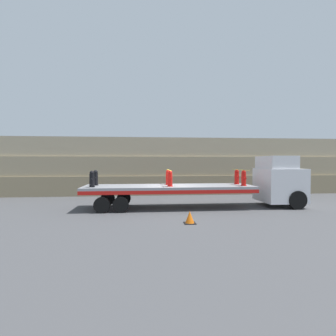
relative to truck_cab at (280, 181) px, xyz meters
name	(u,v)px	position (x,y,z in m)	size (l,w,h in m)	color
ground_plane	(169,208)	(-6.72, 0.00, -1.51)	(120.00, 120.00, 0.00)	#474749
rock_cliff	(160,166)	(-6.72, 7.12, 0.78)	(60.00, 3.30, 4.58)	gray
truck_cab	(280,181)	(0.00, 0.00, 0.00)	(2.30, 2.62, 3.00)	silver
flatbed_trailer	(159,190)	(-7.29, 0.00, -0.45)	(9.64, 2.60, 1.29)	gray
fire_hydrant_black_near_0	(92,179)	(-10.94, -0.55, 0.21)	(0.33, 0.56, 0.89)	black
fire_hydrant_black_far_0	(96,178)	(-10.94, 0.55, 0.21)	(0.33, 0.56, 0.89)	black
fire_hydrant_red_near_1	(170,179)	(-6.72, -0.55, 0.21)	(0.33, 0.56, 0.89)	red
fire_hydrant_red_far_1	(168,177)	(-6.72, 0.55, 0.21)	(0.33, 0.56, 0.89)	red
fire_hydrant_red_near_2	(244,178)	(-2.50, -0.55, 0.21)	(0.33, 0.56, 0.89)	red
fire_hydrant_red_far_2	(237,177)	(-2.50, 0.55, 0.21)	(0.33, 0.56, 0.89)	red
cargo_strap_rear	(169,170)	(-6.72, 0.00, 0.67)	(0.05, 2.70, 0.01)	yellow
cargo_strap_middle	(240,170)	(-2.50, 0.00, 0.67)	(0.05, 2.70, 0.01)	yellow
traffic_cone	(190,217)	(-6.21, -3.84, -1.25)	(0.51, 0.51, 0.54)	black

